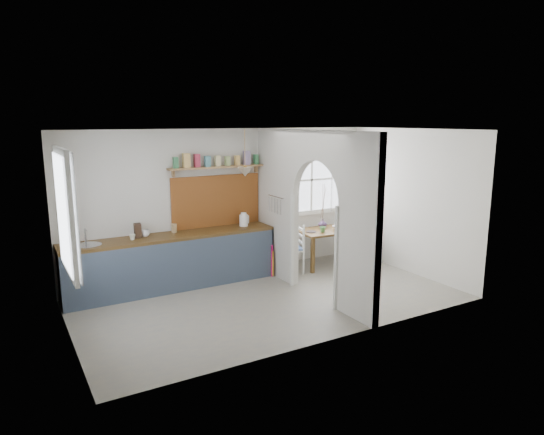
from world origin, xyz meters
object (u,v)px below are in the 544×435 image
chair_right (364,236)px  kettle (244,219)px  dining_table (326,247)px  vase (323,223)px  chair_left (290,248)px

chair_right → kettle: bearing=64.9°
dining_table → vase: 0.47m
vase → dining_table: bearing=-98.6°
chair_left → chair_right: (1.72, -0.01, 0.02)m
chair_left → chair_right: size_ratio=0.96×
dining_table → chair_left: size_ratio=1.22×
chair_left → kettle: size_ratio=3.77×
kettle → vase: (1.67, -0.07, -0.24)m
dining_table → chair_right: bearing=0.2°
chair_left → kettle: kettle is taller
dining_table → kettle: size_ratio=4.61×
chair_left → chair_right: chair_right is taller
kettle → vase: kettle is taller
chair_right → vase: bearing=57.0°
chair_right → vase: size_ratio=5.39×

